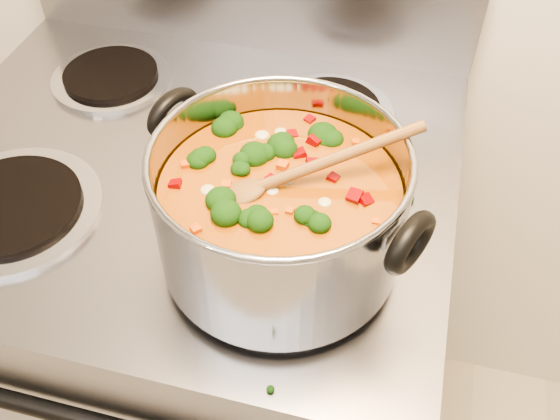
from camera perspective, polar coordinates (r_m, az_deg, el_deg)
name	(u,v)px	position (r m, az deg, el deg)	size (l,w,h in m)	color
electric_range	(210,327)	(1.27, -6.42, -10.55)	(0.79, 0.71, 1.08)	gray
stockpot	(280,209)	(0.72, -0.01, 0.09)	(0.35, 0.29, 0.17)	gray
wooden_spoon	(287,176)	(0.68, 0.67, 3.10)	(0.22, 0.13, 0.08)	brown
cooktop_crumbs	(379,272)	(0.78, 9.08, -5.62)	(0.05, 0.33, 0.01)	black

